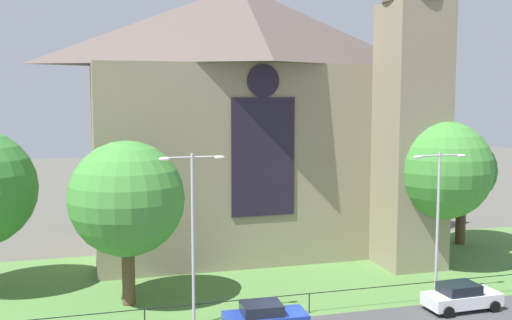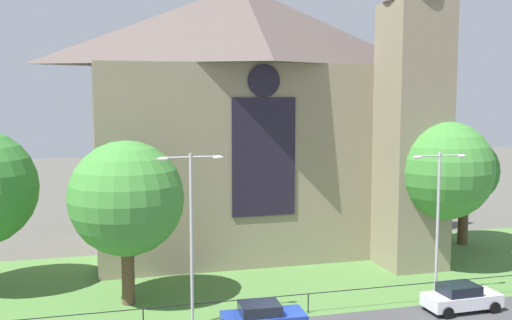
{
  "view_description": "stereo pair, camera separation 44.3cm",
  "coord_description": "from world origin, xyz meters",
  "views": [
    {
      "loc": [
        -9.26,
        -28.03,
        12.02
      ],
      "look_at": [
        0.98,
        8.0,
        7.91
      ],
      "focal_mm": 43.18,
      "sensor_mm": 36.0,
      "label": 1
    },
    {
      "loc": [
        -8.83,
        -28.15,
        12.02
      ],
      "look_at": [
        0.98,
        8.0,
        7.91
      ],
      "focal_mm": 43.18,
      "sensor_mm": 36.0,
      "label": 2
    }
  ],
  "objects": [
    {
      "name": "parked_car_blue",
      "position": [
        -0.67,
        0.63,
        0.74
      ],
      "size": [
        4.27,
        2.17,
        1.51
      ],
      "rotation": [
        0.0,
        0.0,
        -0.04
      ],
      "color": "#1E3899",
      "rests_on": "ground"
    },
    {
      "name": "church_building",
      "position": [
        3.21,
        16.84,
        10.27
      ],
      "size": [
        23.2,
        16.2,
        26.0
      ],
      "color": "gray",
      "rests_on": "ground"
    },
    {
      "name": "tree_right_far",
      "position": [
        19.61,
        13.86,
        5.84
      ],
      "size": [
        5.28,
        5.28,
        8.54
      ],
      "color": "brown",
      "rests_on": "ground"
    },
    {
      "name": "tree_left_near",
      "position": [
        -6.94,
        6.65,
        6.1
      ],
      "size": [
        6.51,
        6.51,
        9.38
      ],
      "color": "brown",
      "rests_on": "ground"
    },
    {
      "name": "iron_railing",
      "position": [
        2.44,
        2.5,
        0.99
      ],
      "size": [
        35.69,
        0.07,
        1.13
      ],
      "color": "black",
      "rests_on": "ground"
    },
    {
      "name": "streetlamp_near",
      "position": [
        -3.96,
        2.4,
        5.65
      ],
      "size": [
        3.37,
        0.26,
        8.99
      ],
      "color": "#B2B2B7",
      "rests_on": "ground"
    },
    {
      "name": "grass_verge",
      "position": [
        0.0,
        8.0,
        0.0
      ],
      "size": [
        120.0,
        20.0,
        0.01
      ],
      "primitive_type": "cube",
      "color": "#517F3D",
      "rests_on": "ground"
    },
    {
      "name": "parked_car_white",
      "position": [
        10.76,
        0.71,
        0.74
      ],
      "size": [
        4.24,
        2.11,
        1.51
      ],
      "rotation": [
        0.0,
        0.0,
        0.03
      ],
      "color": "silver",
      "rests_on": "ground"
    },
    {
      "name": "tree_right_near",
      "position": [
        14.07,
        8.07,
        6.79
      ],
      "size": [
        6.68,
        6.68,
        10.19
      ],
      "color": "#423021",
      "rests_on": "ground"
    },
    {
      "name": "ground",
      "position": [
        0.0,
        10.0,
        0.0
      ],
      "size": [
        160.0,
        160.0,
        0.0
      ],
      "primitive_type": "plane",
      "color": "#56544C"
    },
    {
      "name": "streetlamp_far",
      "position": [
        10.21,
        2.4,
        5.48
      ],
      "size": [
        3.37,
        0.26,
        8.68
      ],
      "color": "#B2B2B7",
      "rests_on": "ground"
    }
  ]
}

